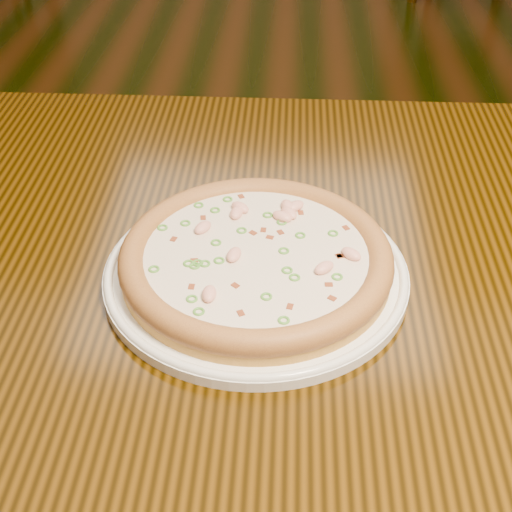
{
  "coord_description": "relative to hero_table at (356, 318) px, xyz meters",
  "views": [
    {
      "loc": [
        0.16,
        -0.97,
        1.24
      ],
      "look_at": [
        0.13,
        -0.37,
        0.78
      ],
      "focal_mm": 50.0,
      "sensor_mm": 36.0,
      "label": 1
    }
  ],
  "objects": [
    {
      "name": "hero_table",
      "position": [
        0.0,
        0.0,
        0.0
      ],
      "size": [
        1.2,
        0.8,
        0.75
      ],
      "color": "black",
      "rests_on": "ground"
    },
    {
      "name": "pizza",
      "position": [
        -0.12,
        -0.05,
        0.13
      ],
      "size": [
        0.29,
        0.29,
        0.03
      ],
      "color": "gold",
      "rests_on": "plate"
    },
    {
      "name": "ground",
      "position": [
        -0.25,
        0.32,
        -0.65
      ],
      "size": [
        9.0,
        9.0,
        0.0
      ],
      "primitive_type": "plane",
      "color": "black"
    },
    {
      "name": "plate",
      "position": [
        -0.12,
        -0.05,
        0.11
      ],
      "size": [
        0.33,
        0.33,
        0.02
      ],
      "color": "white",
      "rests_on": "hero_table"
    }
  ]
}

